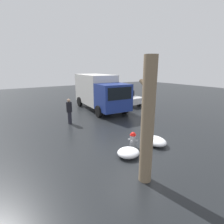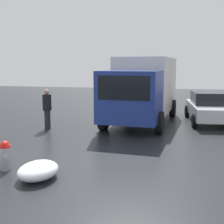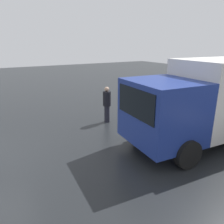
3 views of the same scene
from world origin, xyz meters
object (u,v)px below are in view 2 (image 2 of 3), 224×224
fire_hydrant (5,155)px  delivery_truck (143,88)px  parked_car (210,107)px  pedestrian (47,107)px

fire_hydrant → delivery_truck: (7.83, -2.60, 1.27)m
fire_hydrant → parked_car: 10.32m
delivery_truck → fire_hydrant: bearing=76.2°
fire_hydrant → pedestrian: 5.37m
fire_hydrant → delivery_truck: size_ratio=0.11×
pedestrian → parked_car: 7.72m
fire_hydrant → pedestrian: pedestrian is taller
fire_hydrant → parked_car: parked_car is taller
fire_hydrant → pedestrian: (5.21, 1.18, 0.53)m
delivery_truck → parked_car: 3.38m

